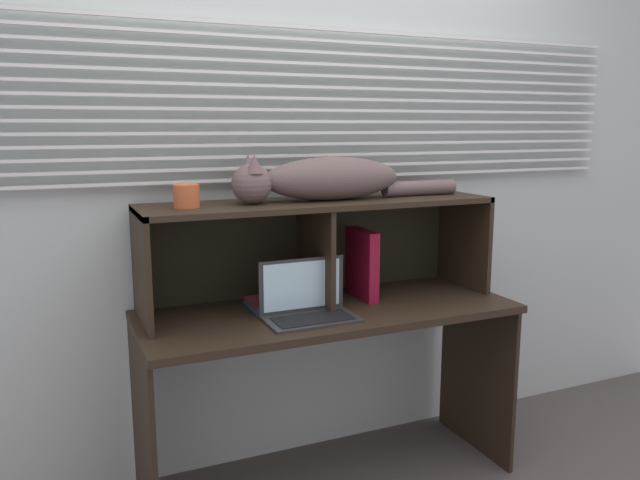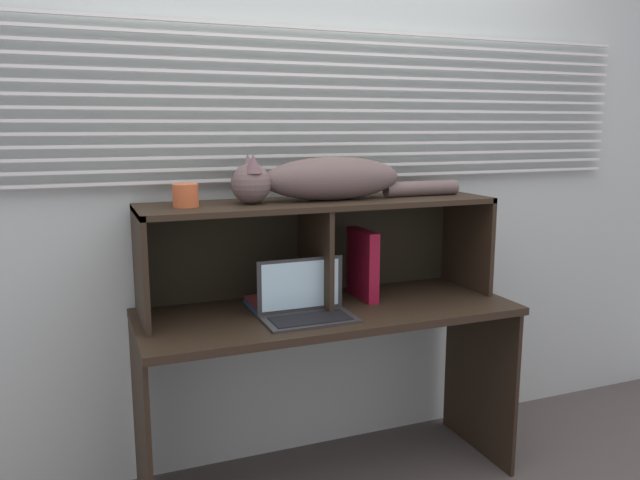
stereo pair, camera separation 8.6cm
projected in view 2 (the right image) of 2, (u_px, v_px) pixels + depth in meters
name	position (u px, v px, depth m)	size (l,w,h in m)	color
back_panel_with_blinds	(300.00, 173.00, 2.67)	(4.40, 0.08, 2.50)	#AEBBB3
desk	(328.00, 343.00, 2.49)	(1.49, 0.58, 0.75)	black
hutch_shelf_unit	(316.00, 229.00, 2.53)	(1.42, 0.38, 0.42)	black
cat	(324.00, 179.00, 2.47)	(0.99, 0.18, 0.19)	brown
laptop	(306.00, 305.00, 2.34)	(0.34, 0.20, 0.22)	#2C2C2C
binder_upright	(363.00, 264.00, 2.59)	(0.05, 0.22, 0.29)	maroon
book_stack	(271.00, 304.00, 2.47)	(0.16, 0.23, 0.03)	#304F80
small_basket	(186.00, 195.00, 2.28)	(0.09, 0.09, 0.08)	#BB562D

